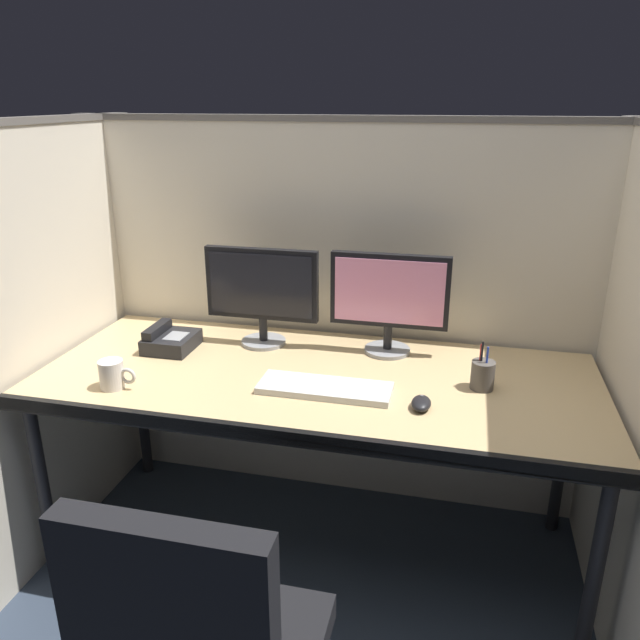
% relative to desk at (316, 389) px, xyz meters
% --- Properties ---
extents(ground_plane, '(8.00, 8.00, 0.00)m').
position_rel_desk_xyz_m(ground_plane, '(0.00, -0.29, -0.69)').
color(ground_plane, '#2D3847').
extents(cubicle_partition_rear, '(2.21, 0.06, 1.57)m').
position_rel_desk_xyz_m(cubicle_partition_rear, '(0.00, 0.46, 0.10)').
color(cubicle_partition_rear, beige).
rests_on(cubicle_partition_rear, ground).
extents(cubicle_partition_left, '(0.06, 1.41, 1.57)m').
position_rel_desk_xyz_m(cubicle_partition_left, '(-0.99, -0.09, 0.10)').
color(cubicle_partition_left, beige).
rests_on(cubicle_partition_left, ground).
extents(desk, '(1.90, 0.80, 0.74)m').
position_rel_desk_xyz_m(desk, '(0.00, 0.00, 0.00)').
color(desk, tan).
rests_on(desk, ground).
extents(monitor_left, '(0.43, 0.17, 0.37)m').
position_rel_desk_xyz_m(monitor_left, '(-0.27, 0.24, 0.27)').
color(monitor_left, gray).
rests_on(monitor_left, desk).
extents(monitor_right, '(0.43, 0.17, 0.37)m').
position_rel_desk_xyz_m(monitor_right, '(0.21, 0.26, 0.27)').
color(monitor_right, gray).
rests_on(monitor_right, desk).
extents(keyboard_main, '(0.43, 0.15, 0.02)m').
position_rel_desk_xyz_m(keyboard_main, '(0.06, -0.11, 0.06)').
color(keyboard_main, silver).
rests_on(keyboard_main, desk).
extents(computer_mouse, '(0.06, 0.10, 0.04)m').
position_rel_desk_xyz_m(computer_mouse, '(0.37, -0.15, 0.07)').
color(computer_mouse, black).
rests_on(computer_mouse, desk).
extents(pen_cup, '(0.08, 0.08, 0.16)m').
position_rel_desk_xyz_m(pen_cup, '(0.55, 0.03, 0.10)').
color(pen_cup, '#4C4742').
rests_on(pen_cup, desk).
extents(desk_phone, '(0.17, 0.19, 0.09)m').
position_rel_desk_xyz_m(desk_phone, '(-0.59, 0.11, 0.08)').
color(desk_phone, black).
rests_on(desk_phone, desk).
extents(coffee_mug, '(0.13, 0.08, 0.09)m').
position_rel_desk_xyz_m(coffee_mug, '(-0.62, -0.24, 0.10)').
color(coffee_mug, silver).
rests_on(coffee_mug, desk).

